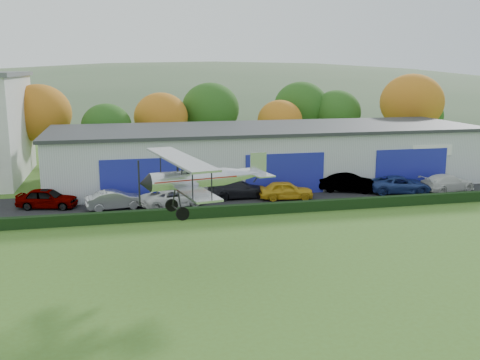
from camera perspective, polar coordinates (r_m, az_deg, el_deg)
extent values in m
plane|color=#436520|center=(26.35, 8.77, -12.72)|extent=(300.00, 300.00, 0.00)
cube|color=black|center=(46.18, 2.67, -1.88)|extent=(48.00, 9.00, 0.05)
cube|color=black|center=(41.63, 4.45, -2.88)|extent=(46.00, 0.60, 0.80)
cube|color=#B2B7BC|center=(52.84, 2.76, 2.57)|extent=(40.00, 12.00, 5.00)
cube|color=#2D3033|center=(52.49, 2.79, 5.43)|extent=(40.60, 12.60, 0.30)
cube|color=#1D2398|center=(45.15, -9.96, -0.05)|extent=(7.00, 0.12, 3.60)
cube|color=#1D2398|center=(47.26, 4.72, 0.61)|extent=(7.00, 0.12, 3.60)
cube|color=#1D2398|center=(52.12, 17.41, 1.14)|extent=(7.00, 0.12, 3.60)
cylinder|color=#3D2614|center=(63.41, -19.92, 2.56)|extent=(0.36, 0.36, 3.15)
ellipsoid|color=#AA5214|center=(62.92, -20.20, 6.57)|extent=(6.84, 6.84, 6.16)
cylinder|color=#3D2614|center=(61.01, -13.58, 2.27)|extent=(0.36, 0.36, 2.45)
ellipsoid|color=#1E4C14|center=(60.56, -13.74, 5.50)|extent=(5.32, 5.32, 4.79)
cylinder|color=#3D2614|center=(63.16, -8.12, 2.95)|extent=(0.36, 0.36, 2.80)
ellipsoid|color=#AA5214|center=(62.69, -8.23, 6.53)|extent=(6.08, 6.08, 5.47)
cylinder|color=#3D2614|center=(65.85, -3.06, 3.56)|extent=(0.36, 0.36, 3.15)
ellipsoid|color=#1E4C14|center=(65.37, -3.11, 7.42)|extent=(6.84, 6.84, 6.16)
cylinder|color=#3D2614|center=(65.81, 4.13, 3.23)|extent=(0.36, 0.36, 2.45)
ellipsoid|color=#AA5214|center=(65.40, 4.18, 6.23)|extent=(5.32, 5.32, 4.79)
cylinder|color=#3D2614|center=(70.36, 9.91, 3.77)|extent=(0.36, 0.36, 2.80)
ellipsoid|color=#1E4C14|center=(69.94, 10.02, 6.99)|extent=(6.08, 6.08, 5.47)
cylinder|color=#3D2614|center=(70.32, 17.22, 3.71)|extent=(0.36, 0.36, 3.50)
ellipsoid|color=#AA5214|center=(69.85, 17.47, 7.73)|extent=(7.60, 7.60, 6.84)
cylinder|color=#3D2614|center=(75.82, 18.32, 3.78)|extent=(0.36, 0.36, 2.45)
ellipsoid|color=#1E4C14|center=(75.46, 18.49, 6.39)|extent=(5.32, 5.32, 4.79)
cylinder|color=#3D2614|center=(70.76, 6.29, 4.06)|extent=(0.36, 0.36, 3.15)
ellipsoid|color=#1E4C14|center=(70.32, 6.38, 7.67)|extent=(6.84, 6.84, 6.16)
ellipsoid|color=#4C6642|center=(166.90, -2.70, 2.58)|extent=(320.00, 196.00, 56.00)
ellipsoid|color=#4C6642|center=(191.25, 18.47, 4.82)|extent=(240.00, 126.00, 36.00)
imported|color=gray|center=(45.16, -19.47, -1.80)|extent=(4.92, 2.91, 1.57)
imported|color=silver|center=(43.40, -12.89, -2.02)|extent=(4.65, 2.27, 1.47)
imported|color=silver|center=(43.33, -7.04, -1.86)|extent=(5.58, 3.77, 1.42)
imported|color=black|center=(45.91, -0.16, -0.94)|extent=(5.31, 2.24, 1.53)
imported|color=gold|center=(45.62, 4.84, -1.06)|extent=(4.68, 2.40, 1.52)
imported|color=gray|center=(49.17, 11.22, -0.24)|extent=(5.34, 3.66, 1.67)
imported|color=navy|center=(49.70, 16.39, -0.47)|extent=(5.75, 3.53, 1.49)
imported|color=silver|center=(51.74, 20.79, -0.27)|extent=(5.60, 3.28, 1.52)
cylinder|color=silver|center=(29.06, -5.43, 0.06)|extent=(4.23, 1.73, 0.98)
cone|color=silver|center=(30.21, 0.43, 0.56)|extent=(2.53, 1.41, 0.98)
cone|color=black|center=(28.44, -9.89, -0.31)|extent=(0.72, 1.06, 0.98)
cube|color=#9D2012|center=(29.15, -4.83, 0.22)|extent=(4.66, 1.83, 0.07)
cube|color=black|center=(29.14, -4.44, 1.03)|extent=(1.40, 0.88, 0.27)
cube|color=silver|center=(29.06, -5.83, -0.60)|extent=(2.79, 7.92, 0.11)
cube|color=silver|center=(28.72, -6.30, 2.22)|extent=(2.98, 8.37, 0.11)
cylinder|color=black|center=(26.14, -4.97, -0.31)|extent=(0.08, 0.08, 1.41)
cylinder|color=black|center=(26.46, -2.97, -0.13)|extent=(0.08, 0.08, 1.41)
cylinder|color=black|center=(31.44, -8.29, 1.64)|extent=(0.08, 0.08, 1.41)
cylinder|color=black|center=(31.71, -6.59, 1.77)|extent=(0.08, 0.08, 1.41)
cylinder|color=black|center=(28.43, -6.05, 1.35)|extent=(0.11, 0.24, 0.81)
cylinder|color=black|center=(29.15, -6.51, 1.59)|extent=(0.11, 0.24, 0.81)
cylinder|color=black|center=(28.64, -6.34, -2.02)|extent=(0.22, 0.76, 1.33)
cylinder|color=black|center=(29.50, -6.88, -1.63)|extent=(0.22, 0.76, 1.33)
cylinder|color=black|center=(29.22, -6.59, -3.06)|extent=(0.46, 2.04, 0.08)
cylinder|color=black|center=(28.32, -6.00, -3.52)|extent=(0.71, 0.28, 0.69)
cylinder|color=black|center=(30.13, -7.14, -2.62)|extent=(0.71, 0.28, 0.69)
cylinder|color=black|center=(30.58, 1.73, 0.17)|extent=(0.40, 0.14, 0.46)
cube|color=silver|center=(30.51, 1.73, 0.77)|extent=(1.49, 2.95, 0.07)
cube|color=silver|center=(30.46, 1.92, 1.79)|extent=(0.97, 0.25, 1.19)
cube|color=black|center=(28.37, -10.47, -0.36)|extent=(0.09, 0.14, 2.39)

